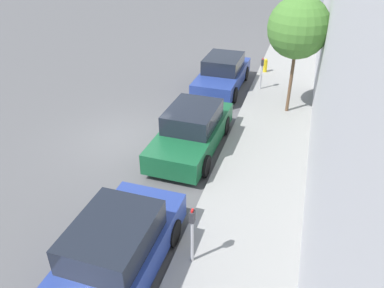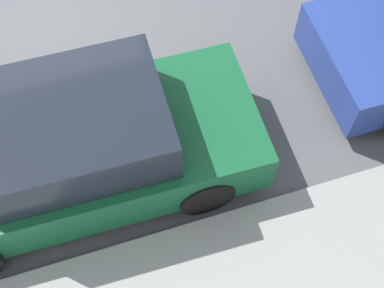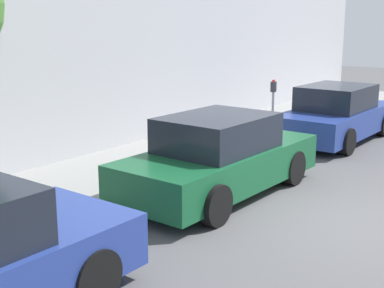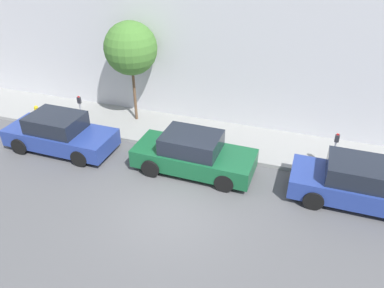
% 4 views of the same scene
% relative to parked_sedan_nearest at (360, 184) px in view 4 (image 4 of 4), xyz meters
% --- Properties ---
extents(ground_plane, '(60.00, 60.00, 0.00)m').
position_rel_parked_sedan_nearest_xyz_m(ground_plane, '(-2.44, 5.75, -0.72)').
color(ground_plane, '#515154').
extents(sidewalk, '(2.83, 32.00, 0.15)m').
position_rel_parked_sedan_nearest_xyz_m(sidewalk, '(2.47, 5.75, -0.65)').
color(sidewalk, gray).
rests_on(sidewalk, ground_plane).
extents(parked_sedan_nearest, '(1.92, 4.52, 1.54)m').
position_rel_parked_sedan_nearest_xyz_m(parked_sedan_nearest, '(0.00, 0.00, 0.00)').
color(parked_sedan_nearest, navy).
rests_on(parked_sedan_nearest, ground_plane).
extents(parked_sedan_second, '(1.92, 4.54, 1.54)m').
position_rel_parked_sedan_nearest_xyz_m(parked_sedan_second, '(-0.02, 5.79, -0.00)').
color(parked_sedan_second, '#14512D').
rests_on(parked_sedan_second, ground_plane).
extents(parked_sedan_third, '(1.92, 4.53, 1.54)m').
position_rel_parked_sedan_nearest_xyz_m(parked_sedan_third, '(-0.28, 11.45, -0.00)').
color(parked_sedan_third, navy).
rests_on(parked_sedan_third, ground_plane).
extents(parking_meter_near, '(0.11, 0.15, 1.51)m').
position_rel_parked_sedan_nearest_xyz_m(parking_meter_near, '(1.51, 0.85, 0.35)').
color(parking_meter_near, '#ADADB2').
rests_on(parking_meter_near, sidewalk).
extents(parking_meter_far, '(0.11, 0.15, 1.45)m').
position_rel_parked_sedan_nearest_xyz_m(parking_meter_far, '(1.51, 11.57, 0.32)').
color(parking_meter_far, '#ADADB2').
rests_on(parking_meter_far, sidewalk).
extents(street_tree, '(2.28, 2.28, 4.50)m').
position_rel_parked_sedan_nearest_xyz_m(street_tree, '(2.90, 9.56, 2.78)').
color(street_tree, brown).
rests_on(street_tree, sidewalk).
extents(fire_hydrant, '(0.20, 0.20, 0.69)m').
position_rel_parked_sedan_nearest_xyz_m(fire_hydrant, '(1.41, 13.92, -0.23)').
color(fire_hydrant, gold).
rests_on(fire_hydrant, sidewalk).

